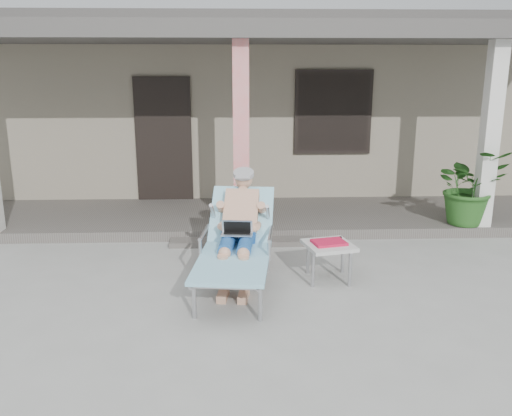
{
  "coord_description": "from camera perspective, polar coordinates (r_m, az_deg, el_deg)",
  "views": [
    {
      "loc": [
        -0.09,
        -5.33,
        2.4
      ],
      "look_at": [
        0.14,
        0.6,
        0.85
      ],
      "focal_mm": 38.0,
      "sensor_mm": 36.0,
      "label": 1
    }
  ],
  "objects": [
    {
      "name": "porch_step",
      "position": [
        7.56,
        -1.47,
        -3.58
      ],
      "size": [
        2.0,
        0.3,
        0.07
      ],
      "primitive_type": "cube",
      "color": "#605B56",
      "rests_on": "ground"
    },
    {
      "name": "side_table",
      "position": [
        6.28,
        7.67,
        -4.11
      ],
      "size": [
        0.63,
        0.63,
        0.47
      ],
      "rotation": [
        0.0,
        0.0,
        0.23
      ],
      "color": "beige",
      "rests_on": "ground"
    },
    {
      "name": "potted_palm",
      "position": [
        8.49,
        21.56,
        2.14
      ],
      "size": [
        1.11,
        0.99,
        1.13
      ],
      "primitive_type": "imported",
      "rotation": [
        0.0,
        0.0,
        0.12
      ],
      "color": "#26591E",
      "rests_on": "porch_deck"
    },
    {
      "name": "porch_overhang",
      "position": [
        8.29,
        -1.72,
        17.31
      ],
      "size": [
        10.0,
        2.3,
        2.85
      ],
      "color": "silver",
      "rests_on": "porch_deck"
    },
    {
      "name": "porch_deck",
      "position": [
        8.65,
        -1.59,
        -0.97
      ],
      "size": [
        10.0,
        2.0,
        0.15
      ],
      "primitive_type": "cube",
      "color": "#605B56",
      "rests_on": "ground"
    },
    {
      "name": "house",
      "position": [
        11.85,
        -1.87,
        11.07
      ],
      "size": [
        10.4,
        5.4,
        3.3
      ],
      "color": "gray",
      "rests_on": "ground"
    },
    {
      "name": "ground",
      "position": [
        5.85,
        -1.19,
        -9.6
      ],
      "size": [
        60.0,
        60.0,
        0.0
      ],
      "primitive_type": "plane",
      "color": "#9E9E99",
      "rests_on": "ground"
    },
    {
      "name": "lounger",
      "position": [
        6.05,
        -1.95,
        -0.77
      ],
      "size": [
        0.97,
        2.04,
        1.29
      ],
      "rotation": [
        0.0,
        0.0,
        -0.12
      ],
      "color": "#B7B7BC",
      "rests_on": "ground"
    }
  ]
}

